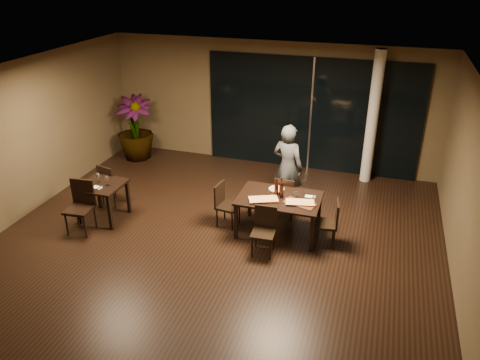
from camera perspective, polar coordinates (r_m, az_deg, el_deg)
name	(u,v)px	position (r m, az deg, el deg)	size (l,w,h in m)	color
ground	(214,246)	(8.52, -3.24, -8.03)	(8.00, 8.00, 0.00)	black
wall_back	(271,104)	(11.43, 3.79, 9.23)	(8.00, 0.10, 3.00)	brown
wall_front	(55,344)	(4.86, -21.59, -18.10)	(8.00, 0.10, 3.00)	brown
wall_left	(12,144)	(9.91, -26.04, 4.00)	(0.10, 8.00, 3.00)	brown
wall_right	(477,206)	(7.49, 26.89, -2.81)	(0.10, 8.00, 3.00)	brown
ceiling	(209,80)	(7.30, -3.84, 12.12)	(8.00, 8.00, 0.04)	white
window_panel	(311,115)	(11.20, 8.66, 7.85)	(5.00, 0.06, 2.70)	black
column	(372,118)	(10.75, 15.85, 7.24)	(0.24, 0.24, 3.00)	silver
main_table	(279,201)	(8.59, 4.80, -2.55)	(1.50, 1.00, 0.75)	black
side_table	(102,190)	(9.45, -16.44, -1.16)	(0.80, 0.80, 0.75)	black
chair_main_far	(285,195)	(9.20, 5.56, -1.86)	(0.44, 0.44, 0.87)	black
chair_main_near	(264,228)	(8.14, 2.98, -5.83)	(0.41, 0.41, 0.85)	black
chair_main_left	(225,202)	(8.93, -1.90, -2.72)	(0.44, 0.44, 0.85)	black
chair_main_right	(330,221)	(8.47, 10.93, -4.91)	(0.45, 0.45, 0.86)	black
chair_side_far	(110,183)	(9.98, -15.53, -0.33)	(0.51, 0.51, 0.91)	black
chair_side_near	(81,203)	(9.22, -18.81, -2.69)	(0.50, 0.50, 1.00)	black
diner	(288,167)	(9.42, 5.83, 1.56)	(0.61, 0.41, 1.79)	#303335
potted_plant	(135,128)	(12.13, -12.68, 6.18)	(0.88, 0.88, 1.61)	#194A18
pizza_board_left	(263,200)	(8.41, 2.87, -2.48)	(0.52, 0.26, 0.01)	#472B16
pizza_board_right	(300,203)	(8.37, 7.31, -2.84)	(0.56, 0.28, 0.01)	#412214
oblong_pizza_left	(263,199)	(8.41, 2.87, -2.38)	(0.50, 0.24, 0.02)	maroon
oblong_pizza_right	(300,203)	(8.36, 7.31, -2.74)	(0.49, 0.22, 0.02)	maroon
round_pizza	(277,189)	(8.82, 4.49, -1.12)	(0.29, 0.29, 0.01)	#AF2713
bottle_a	(276,188)	(8.52, 4.47, -0.96)	(0.07, 0.07, 0.34)	black
bottle_b	(282,190)	(8.48, 5.13, -1.27)	(0.06, 0.06, 0.29)	black
bottle_c	(281,187)	(8.55, 5.06, -0.81)	(0.08, 0.08, 0.34)	black
tumbler_left	(269,193)	(8.60, 3.51, -1.56)	(0.07, 0.07, 0.09)	white
tumbler_right	(295,195)	(8.57, 6.71, -1.79)	(0.08, 0.08, 0.10)	white
napkin_near	(309,204)	(8.38, 8.41, -2.89)	(0.18, 0.10, 0.01)	white
napkin_far	(310,197)	(8.62, 8.55, -2.02)	(0.18, 0.10, 0.01)	white
wine_glass_a	(98,178)	(9.46, -16.90, 0.26)	(0.08, 0.08, 0.18)	white
wine_glass_b	(107,181)	(9.28, -15.94, -0.10)	(0.08, 0.08, 0.19)	white
side_napkin	(97,187)	(9.27, -17.05, -0.88)	(0.18, 0.11, 0.01)	white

